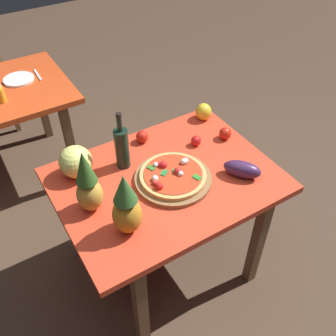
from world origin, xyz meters
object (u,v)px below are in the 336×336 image
Objects in this scene: display_table at (166,191)px; eggplant at (242,169)px; pizza at (172,175)px; melon at (76,162)px; bell_pepper at (204,112)px; tomato_near_board at (225,133)px; drinking_glass_juice at (1,95)px; dinner_plate at (19,79)px; tomato_at_corner at (196,141)px; pizza_board at (173,179)px; knife_utensil at (38,75)px; pineapple_right at (126,207)px; pineapple_left at (88,185)px; tomato_by_bottle at (142,137)px; wine_bottle at (122,147)px.

display_table is 5.75× the size of eggplant.
pizza is 1.99× the size of melon.
bell_pepper reaches higher than tomato_near_board.
eggplant is 1.67m from drinking_glass_juice.
pizza is 1.59× the size of dinner_plate.
eggplant is 3.33× the size of tomato_at_corner.
melon is at bearing -79.77° from drinking_glass_juice.
pizza_board reaches higher than knife_utensil.
pineapple_right is at bearing -150.69° from tomato_at_corner.
pizza_board is at bearing -6.27° from pineapple_left.
melon is 0.80× the size of dinner_plate.
eggplant is at bearing -29.22° from display_table.
pizza is 0.60m from bell_pepper.
tomato_near_board is at bearing -59.96° from knife_utensil.
pineapple_left is at bearing -95.25° from knife_utensil.
melon is at bearing -171.33° from tomato_by_bottle.
pizza is (0.02, -0.04, 0.14)m from display_table.
pizza_board is 0.60m from bell_pepper.
tomato_by_bottle is (-0.25, 0.19, 0.01)m from tomato_at_corner.
bell_pepper is 1.13× the size of drinking_glass_juice.
tomato_near_board is at bearing 6.10° from pineapple_left.
pineapple_left is 1.61× the size of dinner_plate.
display_table is 10.47× the size of bell_pepper.
pineapple_left is 2.03× the size of melon.
melon reaches higher than eggplant.
melon is 1.17m from dinner_plate.
tomato_at_corner is (0.27, 0.18, 0.02)m from pizza_board.
bell_pepper is 1.31m from knife_utensil.
tomato_near_board is (0.45, 0.14, 0.02)m from pizza_board.
pineapple_right reaches higher than display_table.
dinner_plate is (-0.86, 1.33, -0.03)m from tomato_near_board.
pizza is at bearing -74.72° from dinner_plate.
melon is (-0.41, 0.31, 0.08)m from pizza_board.
display_table is 0.61m from bell_pepper.
drinking_glass_juice reaches higher than pizza.
knife_utensil is (-0.26, 1.47, -0.04)m from pizza.
knife_utensil is at bearing 118.37° from tomato_near_board.
bell_pepper is at bearing -51.61° from dinner_plate.
tomato_at_corner is 0.83× the size of tomato_by_bottle.
dinner_plate is at bearing 100.94° from wine_bottle.
drinking_glass_juice is at bearing 112.25° from wine_bottle.
eggplant is at bearing -32.29° from melon.
tomato_near_board is at bearing -57.16° from dinner_plate.
tomato_by_bottle is (0.37, 0.54, -0.12)m from pineapple_right.
pineapple_left reaches higher than display_table.
tomato_by_bottle is (0.43, 0.07, -0.05)m from melon.
tomato_by_bottle is at bearing -73.81° from knife_utensil.
tomato_near_board reaches higher than pizza_board.
bell_pepper is at bearing 35.08° from display_table.
drinking_glass_juice reaches higher than dinner_plate.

